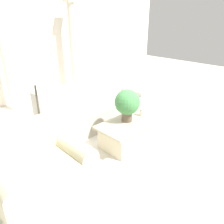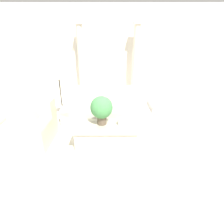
{
  "view_description": "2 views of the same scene",
  "coord_description": "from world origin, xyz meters",
  "px_view_note": "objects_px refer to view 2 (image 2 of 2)",
  "views": [
    {
      "loc": [
        -2.81,
        -2.84,
        2.23
      ],
      "look_at": [
        -0.16,
        -0.15,
        0.54
      ],
      "focal_mm": 35.0,
      "sensor_mm": 36.0,
      "label": 1
    },
    {
      "loc": [
        0.1,
        -3.72,
        2.06
      ],
      "look_at": [
        0.08,
        -0.33,
        0.65
      ],
      "focal_mm": 28.0,
      "sensor_mm": 36.0,
      "label": 2
    }
  ],
  "objects_px": {
    "sofa_long": "(112,108)",
    "floor_lamp": "(59,76)",
    "potted_plant": "(102,108)",
    "loveseat": "(23,126)",
    "coffee_table": "(107,135)"
  },
  "relations": [
    {
      "from": "sofa_long",
      "to": "floor_lamp",
      "type": "xyz_separation_m",
      "value": [
        -1.32,
        -0.03,
        0.89
      ]
    },
    {
      "from": "sofa_long",
      "to": "loveseat",
      "type": "relative_size",
      "value": 1.95
    },
    {
      "from": "sofa_long",
      "to": "potted_plant",
      "type": "relative_size",
      "value": 4.2
    },
    {
      "from": "loveseat",
      "to": "floor_lamp",
      "type": "xyz_separation_m",
      "value": [
        0.6,
        1.03,
        0.88
      ]
    },
    {
      "from": "coffee_table",
      "to": "potted_plant",
      "type": "height_order",
      "value": "potted_plant"
    },
    {
      "from": "loveseat",
      "to": "potted_plant",
      "type": "distance_m",
      "value": 1.78
    },
    {
      "from": "coffee_table",
      "to": "floor_lamp",
      "type": "relative_size",
      "value": 0.95
    },
    {
      "from": "loveseat",
      "to": "potted_plant",
      "type": "height_order",
      "value": "potted_plant"
    },
    {
      "from": "loveseat",
      "to": "floor_lamp",
      "type": "height_order",
      "value": "floor_lamp"
    },
    {
      "from": "potted_plant",
      "to": "coffee_table",
      "type": "bearing_deg",
      "value": -39.53
    },
    {
      "from": "sofa_long",
      "to": "floor_lamp",
      "type": "bearing_deg",
      "value": -178.52
    },
    {
      "from": "coffee_table",
      "to": "potted_plant",
      "type": "bearing_deg",
      "value": 140.47
    },
    {
      "from": "coffee_table",
      "to": "sofa_long",
      "type": "bearing_deg",
      "value": 85.07
    },
    {
      "from": "loveseat",
      "to": "coffee_table",
      "type": "distance_m",
      "value": 1.82
    },
    {
      "from": "loveseat",
      "to": "floor_lamp",
      "type": "bearing_deg",
      "value": 59.96
    }
  ]
}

